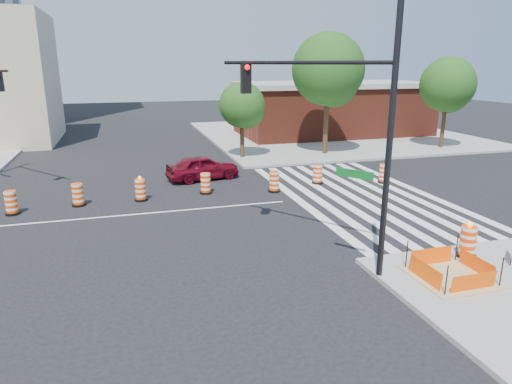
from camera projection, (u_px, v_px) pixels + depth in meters
ground at (126, 215)px, 19.24m from camera, size 120.00×120.00×0.00m
sidewalk_ne at (331, 134)px, 40.70m from camera, size 22.00×22.00×0.15m
crosswalk_east at (359, 195)px, 22.20m from camera, size 6.75×13.50×0.01m
lane_centerline at (126, 215)px, 19.24m from camera, size 14.00×0.12×0.01m
excavation_pit at (450, 275)px, 13.30m from camera, size 2.20×2.20×0.90m
brick_storefront at (332, 109)px, 40.09m from camera, size 16.50×8.50×4.60m
red_coupe at (203, 167)px, 24.98m from camera, size 4.22×2.40×1.35m
signal_pole_se at (337, 113)px, 13.18m from camera, size 3.64×4.81×7.81m
pit_drum at (468, 243)px, 14.56m from camera, size 0.61×0.61×1.21m
tree_north_c at (242, 108)px, 29.66m from camera, size 3.03×2.97×5.05m
tree_north_d at (328, 74)px, 30.32m from camera, size 4.82×4.82×8.20m
tree_north_e at (447, 88)px, 32.88m from camera, size 3.92×3.92×6.66m
median_drum_2 at (11, 204)px, 19.22m from camera, size 0.60×0.60×1.02m
median_drum_3 at (78, 195)px, 20.39m from camera, size 0.60×0.60×1.02m
median_drum_4 at (141, 190)px, 21.16m from camera, size 0.60×0.60×1.18m
median_drum_5 at (206, 184)px, 22.32m from camera, size 0.60×0.60×1.02m
median_drum_6 at (274, 182)px, 22.62m from camera, size 0.60×0.60×1.02m
median_drum_7 at (318, 175)px, 24.17m from camera, size 0.60×0.60×1.02m
median_drum_8 at (384, 174)px, 24.28m from camera, size 0.60×0.60×1.02m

